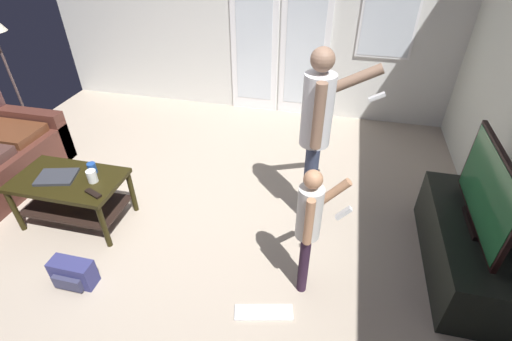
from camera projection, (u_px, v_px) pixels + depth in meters
ground_plane at (182, 222)px, 3.60m from camera, size 5.68×5.29×0.02m
wall_back_with_doors at (252, 12)px, 4.85m from camera, size 5.68×0.09×2.81m
coffee_table at (71, 190)px, 3.41m from camera, size 0.98×0.57×0.50m
tv_stand at (462, 247)px, 3.01m from camera, size 0.50×1.37×0.48m
flat_screen_tv at (488, 192)px, 2.68m from camera, size 0.08×1.03×0.65m
person_adult at (318, 124)px, 3.13m from camera, size 0.68×0.51×1.65m
person_child at (310, 222)px, 2.62m from camera, size 0.39×0.32×1.12m
backpack at (73, 273)px, 2.95m from camera, size 0.35×0.18×0.23m
loose_keyboard at (264, 312)px, 2.78m from camera, size 0.46×0.23×0.02m
laptop_closed at (57, 177)px, 3.33m from camera, size 0.38×0.32×0.03m
cup_near_edge at (92, 168)px, 3.38m from camera, size 0.08×0.08×0.10m
cup_by_laptop at (92, 176)px, 3.26m from camera, size 0.09×0.09×0.12m
dvd_remote_slim at (93, 193)px, 3.14m from camera, size 0.18×0.11×0.02m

